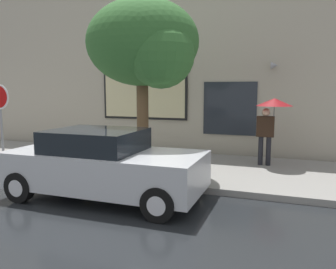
# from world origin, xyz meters

# --- Properties ---
(ground_plane) EXTENTS (60.00, 60.00, 0.00)m
(ground_plane) POSITION_xyz_m (0.00, 0.00, 0.00)
(ground_plane) COLOR black
(sidewalk) EXTENTS (20.00, 4.00, 0.15)m
(sidewalk) POSITION_xyz_m (0.00, 3.00, 0.07)
(sidewalk) COLOR gray
(sidewalk) RESTS_ON ground
(building_facade) EXTENTS (20.00, 0.67, 7.00)m
(building_facade) POSITION_xyz_m (-0.01, 5.50, 3.48)
(building_facade) COLOR #B2A893
(building_facade) RESTS_ON ground
(parked_car) EXTENTS (4.20, 1.93, 1.48)m
(parked_car) POSITION_xyz_m (0.00, 0.04, 0.73)
(parked_car) COLOR #B7BABF
(parked_car) RESTS_ON ground
(fire_hydrant) EXTENTS (0.30, 0.44, 0.72)m
(fire_hydrant) POSITION_xyz_m (-1.93, 2.17, 0.50)
(fire_hydrant) COLOR yellow
(fire_hydrant) RESTS_ON sidewalk
(pedestrian_with_umbrella) EXTENTS (1.02, 1.02, 1.94)m
(pedestrian_with_umbrella) POSITION_xyz_m (3.24, 3.81, 1.70)
(pedestrian_with_umbrella) COLOR black
(pedestrian_with_umbrella) RESTS_ON sidewalk
(street_tree) EXTENTS (2.96, 2.51, 4.49)m
(street_tree) POSITION_xyz_m (0.21, 1.87, 3.43)
(street_tree) COLOR #4C3823
(street_tree) RESTS_ON sidewalk
(stop_sign) EXTENTS (0.76, 0.10, 2.35)m
(stop_sign) POSITION_xyz_m (-4.44, 1.58, 1.81)
(stop_sign) COLOR gray
(stop_sign) RESTS_ON sidewalk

